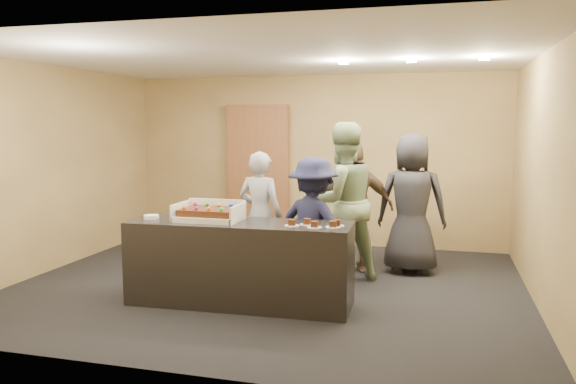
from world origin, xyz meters
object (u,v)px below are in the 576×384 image
(person_brown_extra, at_px, (355,207))
(serving_counter, at_px, (240,263))
(sheet_cake, at_px, (209,212))
(person_sage_man, at_px, (342,202))
(storage_cabinet, at_px, (258,174))
(person_server_grey, at_px, (260,215))
(cake_box, at_px, (210,216))
(person_dark_suit, at_px, (412,203))
(plate_stack, at_px, (151,217))
(person_navy_man, at_px, (313,226))

(person_brown_extra, bearing_deg, serving_counter, 45.08)
(sheet_cake, relative_size, person_sage_man, 0.30)
(storage_cabinet, bearing_deg, serving_counter, -75.31)
(storage_cabinet, relative_size, person_server_grey, 1.40)
(cake_box, bearing_deg, person_server_grey, 77.46)
(person_dark_suit, bearing_deg, person_sage_man, 34.92)
(person_sage_man, bearing_deg, person_brown_extra, -138.95)
(sheet_cake, xyz_separation_m, plate_stack, (-0.66, -0.06, -0.08))
(cake_box, relative_size, plate_stack, 4.20)
(plate_stack, relative_size, person_server_grey, 0.10)
(sheet_cake, xyz_separation_m, person_sage_man, (1.24, 1.24, -0.02))
(person_server_grey, relative_size, person_brown_extra, 0.94)
(sheet_cake, distance_m, person_brown_extra, 2.15)
(cake_box, xyz_separation_m, person_sage_man, (1.24, 1.22, 0.03))
(serving_counter, xyz_separation_m, storage_cabinet, (-0.83, 3.16, 0.67))
(cake_box, xyz_separation_m, person_server_grey, (0.23, 1.05, -0.15))
(plate_stack, relative_size, person_brown_extra, 0.10)
(person_brown_extra, distance_m, person_dark_suit, 0.74)
(storage_cabinet, distance_m, cake_box, 3.18)
(sheet_cake, relative_size, person_server_grey, 0.37)
(serving_counter, xyz_separation_m, person_dark_suit, (1.71, 1.82, 0.47))
(sheet_cake, xyz_separation_m, person_navy_man, (1.03, 0.58, -0.21))
(sheet_cake, height_order, person_navy_man, person_navy_man)
(cake_box, height_order, sheet_cake, cake_box)
(plate_stack, bearing_deg, cake_box, 7.66)
(plate_stack, bearing_deg, person_dark_suit, 34.72)
(person_server_grey, relative_size, person_navy_man, 1.02)
(person_dark_suit, bearing_deg, serving_counter, 46.64)
(serving_counter, distance_m, person_dark_suit, 2.54)
(cake_box, relative_size, person_navy_man, 0.44)
(plate_stack, distance_m, person_navy_man, 1.81)
(sheet_cake, relative_size, person_brown_extra, 0.35)
(person_sage_man, xyz_separation_m, person_brown_extra, (0.11, 0.43, -0.13))
(storage_cabinet, height_order, sheet_cake, storage_cabinet)
(storage_cabinet, xyz_separation_m, person_sage_man, (1.72, -1.92, -0.14))
(person_sage_man, bearing_deg, sheet_cake, 9.88)
(person_navy_man, bearing_deg, serving_counter, 58.07)
(plate_stack, bearing_deg, person_brown_extra, 40.97)
(serving_counter, distance_m, storage_cabinet, 3.34)
(person_navy_man, relative_size, person_dark_suit, 0.86)
(storage_cabinet, distance_m, person_dark_suit, 2.88)
(serving_counter, distance_m, cake_box, 0.61)
(serving_counter, bearing_deg, plate_stack, -178.54)
(sheet_cake, bearing_deg, plate_stack, -174.53)
(person_server_grey, height_order, person_dark_suit, person_dark_suit)
(serving_counter, height_order, plate_stack, plate_stack)
(sheet_cake, height_order, person_sage_man, person_sage_man)
(sheet_cake, bearing_deg, cake_box, 89.07)
(person_navy_man, bearing_deg, sheet_cake, 46.95)
(serving_counter, relative_size, person_navy_man, 1.53)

